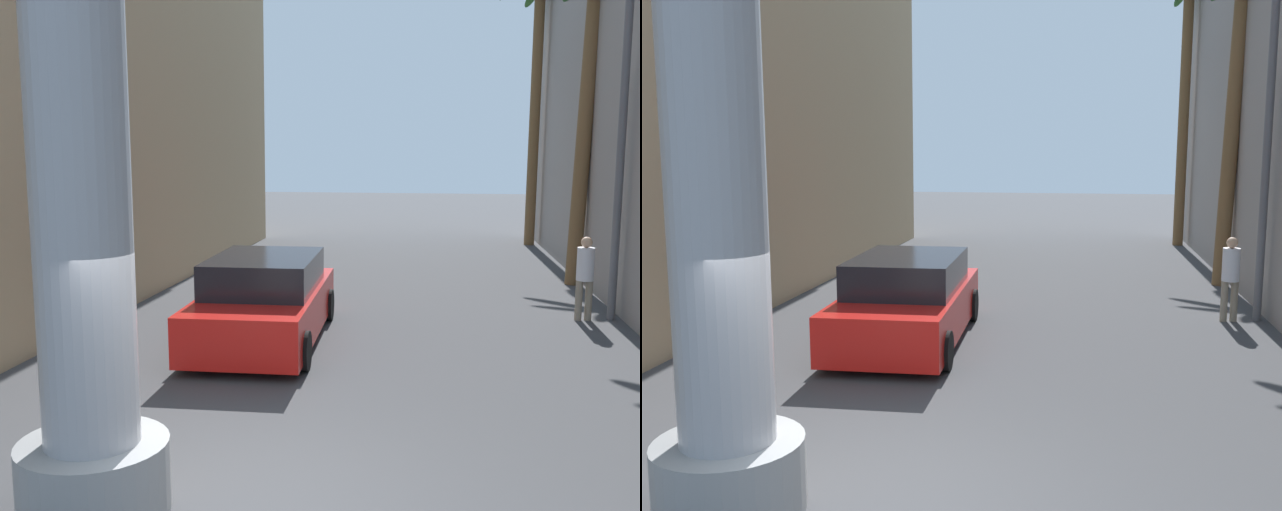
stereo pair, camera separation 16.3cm
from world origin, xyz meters
The scene contains 7 objects.
ground_plane centered at (0.00, 10.00, 0.00)m, with size 84.86×84.86×0.00m, color #424244.
street_lamp centered at (5.06, 8.67, 4.67)m, with size 2.45×0.28×7.81m.
car_lead centered at (-1.19, 5.94, 0.74)m, with size 2.22×4.91×1.56m.
palm_tree_far_right centered at (5.29, 20.44, 5.97)m, with size 3.45×3.46×9.48m.
palm_tree_mid_right centered at (5.46, 12.62, 4.86)m, with size 2.48×2.53×7.92m.
pedestrian_far_left centered at (-5.09, 14.32, 0.94)m, with size 0.42×0.42×1.62m.
pedestrian_mid_right centered at (4.82, 8.48, 1.00)m, with size 0.39×0.39×1.72m.
Camera 1 is at (1.78, -6.34, 3.42)m, focal length 40.00 mm.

